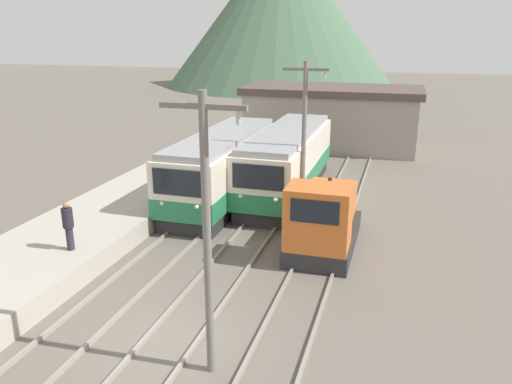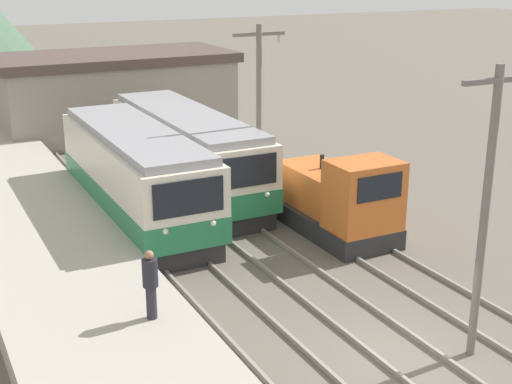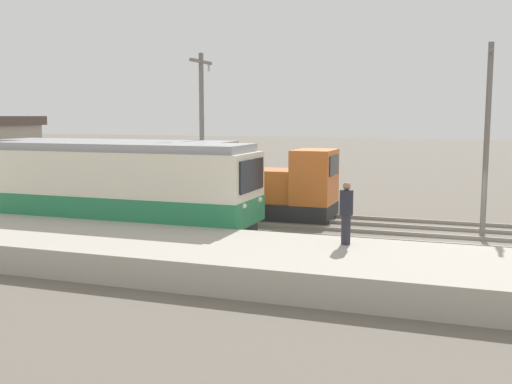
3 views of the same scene
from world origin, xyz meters
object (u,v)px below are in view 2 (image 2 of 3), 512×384
(catenary_mast_near, at_px, (486,205))
(commuter_train_left, at_px, (136,179))
(catenary_mast_mid, at_px, (259,114))
(commuter_train_center, at_px, (187,157))
(shunting_locomotive, at_px, (338,201))
(person_on_platform, at_px, (150,282))

(catenary_mast_near, bearing_deg, commuter_train_left, 108.84)
(catenary_mast_mid, bearing_deg, commuter_train_center, 113.77)
(commuter_train_center, xyz_separation_m, catenary_mast_mid, (1.51, -3.42, 2.24))
(commuter_train_center, relative_size, shunting_locomotive, 2.12)
(shunting_locomotive, xyz_separation_m, catenary_mast_mid, (-1.49, 3.09, 2.63))
(catenary_mast_near, height_order, person_on_platform, catenary_mast_near)
(shunting_locomotive, height_order, person_on_platform, shunting_locomotive)
(catenary_mast_near, relative_size, person_on_platform, 3.96)
(commuter_train_left, xyz_separation_m, person_on_platform, (-2.49, -8.86, 0.18))
(catenary_mast_near, xyz_separation_m, person_on_platform, (-6.80, 3.77, -2.05))
(commuter_train_center, xyz_separation_m, shunting_locomotive, (3.00, -6.52, -0.39))
(commuter_train_center, relative_size, catenary_mast_mid, 1.57)
(commuter_train_left, distance_m, catenary_mast_mid, 5.02)
(person_on_platform, bearing_deg, shunting_locomotive, 28.23)
(catenary_mast_near, bearing_deg, person_on_platform, 151.01)
(catenary_mast_mid, relative_size, person_on_platform, 3.96)
(commuter_train_center, xyz_separation_m, person_on_platform, (-5.29, -10.97, 0.19))
(commuter_train_center, height_order, shunting_locomotive, commuter_train_center)
(shunting_locomotive, height_order, catenary_mast_near, catenary_mast_near)
(commuter_train_left, height_order, catenary_mast_near, catenary_mast_near)
(commuter_train_left, distance_m, catenary_mast_near, 13.52)
(commuter_train_left, distance_m, person_on_platform, 9.20)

